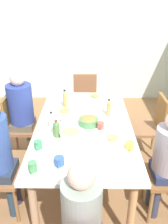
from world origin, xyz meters
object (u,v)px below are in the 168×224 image
plate_2 (65,111)px  bottle_0 (65,99)px  cup_5 (38,145)px  cup_6 (32,167)px  bottle_1 (109,108)px  bottle_3 (56,129)px  person_3 (22,108)px  cup_4 (65,120)px  cup_3 (130,146)px  plate_1 (113,139)px  chair_3 (17,124)px  bowl_1 (71,134)px  cup_2 (100,126)px  bowl_0 (89,121)px  cup_1 (55,107)px  cup_0 (59,161)px  person_1 (82,223)px  chair_4 (85,99)px  chair_0 (152,124)px  dining_table (84,130)px  bottle_2 (52,121)px  plate_0 (95,96)px

plate_2 → bottle_0: bottle_0 is taller
cup_5 → cup_6: (0.32, 0.01, 0.00)m
cup_6 → bottle_1: 1.23m
bottle_3 → person_3: bearing=-143.5°
cup_4 → bottle_0: 0.45m
cup_3 → plate_1: bearing=-138.3°
chair_3 → cup_6: (1.27, 0.49, 0.30)m
plate_1 → bowl_1: bowl_1 is taller
bowl_1 → cup_2: 0.36m
bowl_0 → bowl_1: bowl_0 is taller
cup_2 → cup_5: 0.71m
bottle_0 → cup_1: bearing=-56.1°
plate_2 → cup_4: 0.28m
cup_2 → cup_0: bearing=-31.4°
bottle_1 → person_3: bearing=-103.0°
chair_3 → bottle_0: bearing=88.9°
person_1 → chair_3: (-1.71, -0.90, -0.19)m
plate_2 → bowl_0: 0.42m
cup_4 → cup_3: bearing=52.7°
plate_1 → plate_2: bearing=-139.1°
cup_5 → bottle_0: bearing=169.3°
person_1 → bowl_0: 1.23m
person_3 → cup_2: person_3 is taller
chair_4 → bowl_1: (1.61, -0.13, 0.30)m
chair_4 → cup_4: bearing=-9.1°
bottle_0 → bottle_1: bearing=65.8°
bowl_1 → person_3: bearing=-137.8°
person_3 → cup_1: size_ratio=10.68×
chair_0 → bowl_1: (0.76, -1.03, 0.30)m
cup_6 → dining_table: bearing=152.8°
bowl_0 → bottle_0: (-0.47, -0.30, 0.06)m
cup_6 → bottle_2: size_ratio=0.54×
dining_table → plate_2: plate_2 is taller
bottle_0 → chair_3: bearing=-91.1°
plate_1 → bowl_0: 0.39m
bottle_1 → plate_2: bearing=-97.8°
dining_table → bowl_0: bearing=79.5°
chair_0 → chair_4: same height
cup_2 → bottle_3: bearing=-70.0°
chair_0 → cup_1: bearing=-85.7°
plate_2 → cup_6: cup_6 is taller
chair_3 → plate_1: (0.79, 1.19, 0.27)m
chair_3 → bottle_2: 0.88m
cup_2 → bottle_0: 0.70m
chair_3 → cup_2: 1.25m
chair_3 → chair_4: bearing=133.4°
dining_table → person_3: person_3 is taller
cup_3 → plate_0: bearing=-167.2°
plate_1 → person_1: bearing=-17.5°
plate_0 → chair_0: bearing=68.3°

